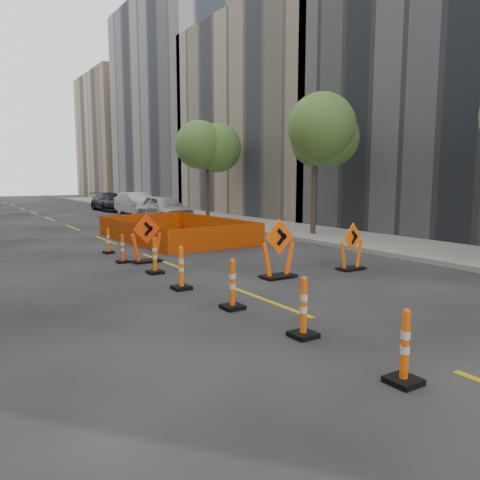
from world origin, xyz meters
TOP-DOWN VIEW (x-y plane):
  - ground_plane at (0.00, 0.00)m, footprint 140.00×140.00m
  - sidewalk_right at (9.00, 12.00)m, footprint 4.00×90.00m
  - bld_right_c at (17.00, 23.80)m, footprint 12.00×16.00m
  - bld_right_d at (17.00, 40.20)m, footprint 12.00×18.00m
  - bld_right_e at (17.00, 58.60)m, footprint 12.00×14.00m
  - tree_r_b at (8.40, 12.00)m, footprint 2.80×2.80m
  - tree_r_c at (8.40, 22.00)m, footprint 2.80×2.80m
  - channelizer_2 at (-0.94, -0.35)m, footprint 0.41×0.41m
  - channelizer_3 at (-0.87, 1.77)m, footprint 0.42×0.42m
  - channelizer_4 at (-0.98, 3.90)m, footprint 0.42×0.42m
  - channelizer_5 at (-1.13, 6.02)m, footprint 0.42×0.42m
  - channelizer_6 at (-0.94, 8.15)m, footprint 0.42×0.42m
  - channelizer_7 at (-1.15, 10.28)m, footprint 0.37×0.37m
  - channelizer_8 at (-0.96, 12.40)m, footprint 0.36×0.36m
  - chevron_sign_left at (-0.47, 9.96)m, footprint 1.11×0.75m
  - chevron_sign_center at (1.67, 5.80)m, footprint 1.10×0.68m
  - chevron_sign_right at (4.16, 5.53)m, footprint 1.03×0.74m
  - safety_fence at (2.64, 14.49)m, footprint 4.52×7.39m
  - parked_car_near at (5.65, 22.54)m, footprint 2.22×4.96m
  - parked_car_mid at (5.98, 28.05)m, footprint 1.89×5.02m
  - parked_car_far at (5.68, 33.63)m, footprint 2.08×5.02m

SIDE VIEW (x-z plane):
  - ground_plane at x=0.00m, z-range 0.00..0.00m
  - sidewalk_right at x=9.00m, z-range 0.00..0.15m
  - safety_fence at x=2.64m, z-range 0.00..0.90m
  - channelizer_8 at x=-0.96m, z-range 0.00..0.92m
  - channelizer_7 at x=-1.15m, z-range 0.00..0.94m
  - channelizer_2 at x=-0.94m, z-range 0.00..1.04m
  - channelizer_6 at x=-0.94m, z-range 0.00..1.05m
  - channelizer_3 at x=-0.87m, z-range 0.00..1.07m
  - channelizer_4 at x=-0.98m, z-range 0.00..1.07m
  - channelizer_5 at x=-1.13m, z-range 0.00..1.07m
  - chevron_sign_right at x=4.16m, z-range 0.00..1.40m
  - parked_car_far at x=5.68m, z-range 0.00..1.45m
  - chevron_sign_left at x=-0.47m, z-range 0.00..1.55m
  - chevron_sign_center at x=1.67m, z-range 0.00..1.61m
  - parked_car_mid at x=5.98m, z-range 0.00..1.64m
  - parked_car_near at x=5.65m, z-range 0.00..1.66m
  - tree_r_b at x=8.40m, z-range 1.55..7.50m
  - tree_r_c at x=8.40m, z-range 1.55..7.50m
  - bld_right_c at x=17.00m, z-range 0.00..14.00m
  - bld_right_e at x=17.00m, z-range 0.00..16.00m
  - bld_right_d at x=17.00m, z-range 0.00..20.00m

